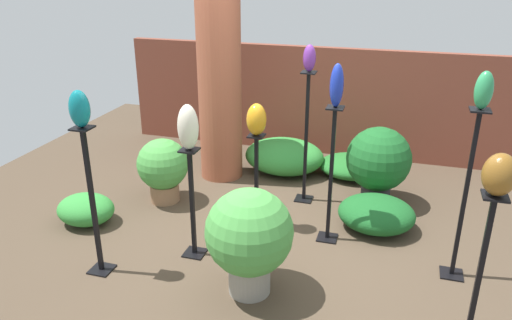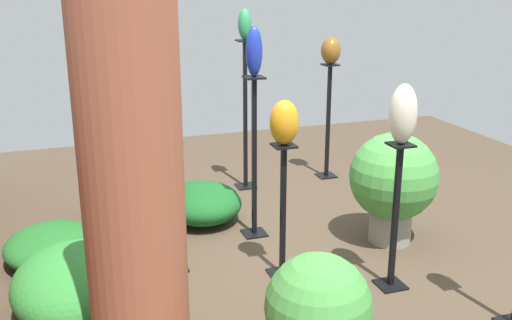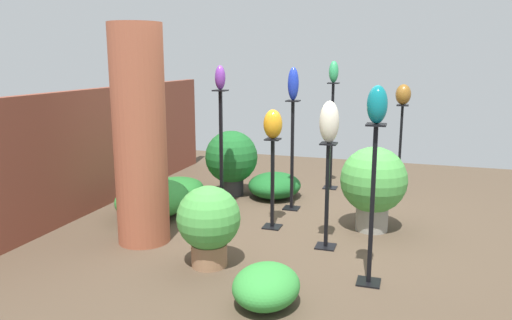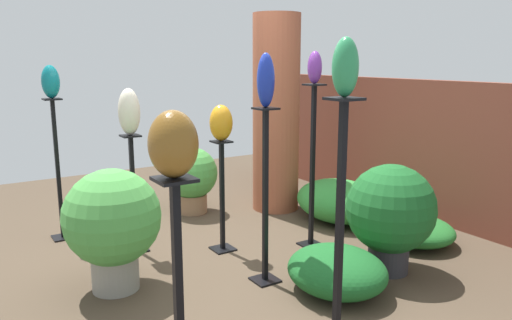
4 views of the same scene
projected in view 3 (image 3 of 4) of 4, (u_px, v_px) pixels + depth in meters
name	position (u px, v px, depth m)	size (l,w,h in m)	color
ground_plane	(290.00, 224.00, 5.82)	(8.00, 8.00, 0.00)	#4C3D2D
brick_wall_back	(100.00, 148.00, 6.43)	(5.60, 0.12, 1.53)	brown
brick_pillar	(140.00, 136.00, 5.07)	(0.54, 0.54, 2.25)	#9E5138
pedestal_amber	(272.00, 188.00, 5.62)	(0.20, 0.20, 1.03)	black
pedestal_violet	(221.00, 157.00, 6.13)	(0.20, 0.20, 1.53)	black
pedestal_bronze	(400.00, 153.00, 7.05)	(0.20, 0.20, 1.27)	black
pedestal_jade	(332.00, 140.00, 7.28)	(0.20, 0.20, 1.56)	black
pedestal_ivory	(327.00, 201.00, 5.02)	(0.20, 0.20, 1.09)	black
pedestal_teal	(372.00, 212.00, 4.17)	(0.20, 0.20, 1.38)	black
pedestal_cobalt	(292.00, 160.00, 6.29)	(0.20, 0.20, 1.39)	black
art_vase_amber	(273.00, 124.00, 5.47)	(0.20, 0.21, 0.32)	orange
art_vase_violet	(220.00, 78.00, 5.94)	(0.14, 0.13, 0.29)	#6B2D8C
art_vase_bronze	(403.00, 95.00, 6.88)	(0.21, 0.21, 0.28)	brown
art_vase_jade	(334.00, 72.00, 7.08)	(0.14, 0.14, 0.31)	#2D9356
art_vase_ivory	(329.00, 122.00, 4.85)	(0.18, 0.19, 0.41)	beige
art_vase_teal	(377.00, 105.00, 3.99)	(0.17, 0.17, 0.31)	#0F727A
art_vase_cobalt	(293.00, 84.00, 6.09)	(0.13, 0.14, 0.40)	#192D9E
potted_plant_walkway_edge	(209.00, 222.00, 4.58)	(0.59, 0.59, 0.76)	#936B4C
potted_plant_front_right	(231.00, 159.00, 6.97)	(0.73, 0.73, 0.91)	#2D2D33
potted_plant_near_pillar	(373.00, 183.00, 5.52)	(0.74, 0.74, 0.95)	gray
foliage_bed_east	(175.00, 188.00, 6.93)	(0.85, 0.76, 0.26)	#236B28
foliage_bed_west	(153.00, 199.00, 6.06)	(1.05, 0.84, 0.45)	#338C38
foliage_bed_center	(266.00, 286.00, 3.89)	(0.62, 0.52, 0.32)	#338C38
foliage_bed_rear	(275.00, 185.00, 6.91)	(0.80, 0.72, 0.34)	#195923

